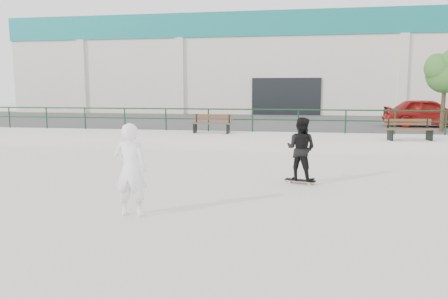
% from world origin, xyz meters
% --- Properties ---
extents(ground, '(120.00, 120.00, 0.00)m').
position_xyz_m(ground, '(0.00, 0.00, 0.00)').
color(ground, beige).
rests_on(ground, ground).
extents(ledge, '(30.00, 3.00, 0.50)m').
position_xyz_m(ledge, '(0.00, 9.50, 0.25)').
color(ledge, silver).
rests_on(ledge, ground).
extents(parking_strip, '(60.00, 14.00, 0.50)m').
position_xyz_m(parking_strip, '(0.00, 18.00, 0.25)').
color(parking_strip, '#3D3D3D').
rests_on(parking_strip, ground).
extents(railing, '(28.00, 0.06, 1.03)m').
position_xyz_m(railing, '(-0.00, 10.80, 1.24)').
color(railing, '#13361D').
rests_on(railing, ledge).
extents(commercial_building, '(44.20, 16.33, 8.00)m').
position_xyz_m(commercial_building, '(-0.00, 31.99, 4.58)').
color(commercial_building, beige).
rests_on(commercial_building, ground).
extents(bench_left, '(1.78, 0.57, 0.81)m').
position_xyz_m(bench_left, '(-2.68, 10.00, 0.90)').
color(bench_left, '#532D1C').
rests_on(bench_left, ledge).
extents(bench_right, '(1.80, 0.79, 0.80)m').
position_xyz_m(bench_right, '(5.09, 8.62, 0.90)').
color(bench_right, '#532D1C').
rests_on(bench_right, ledge).
extents(tree, '(2.03, 1.80, 3.60)m').
position_xyz_m(tree, '(7.35, 12.41, 3.20)').
color(tree, '#4D3B26').
rests_on(tree, parking_strip).
extents(red_car, '(4.24, 1.80, 1.43)m').
position_xyz_m(red_car, '(7.38, 15.04, 1.22)').
color(red_car, maroon).
rests_on(red_car, parking_strip).
extents(skateboard, '(0.81, 0.40, 0.09)m').
position_xyz_m(skateboard, '(1.13, 2.63, 0.07)').
color(skateboard, black).
rests_on(skateboard, ground).
extents(standing_skater, '(0.95, 0.86, 1.60)m').
position_xyz_m(standing_skater, '(1.13, 2.63, 0.89)').
color(standing_skater, black).
rests_on(standing_skater, skateboard).
extents(seated_skater, '(0.65, 0.43, 1.77)m').
position_xyz_m(seated_skater, '(-2.02, -0.83, 0.89)').
color(seated_skater, white).
rests_on(seated_skater, ground).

